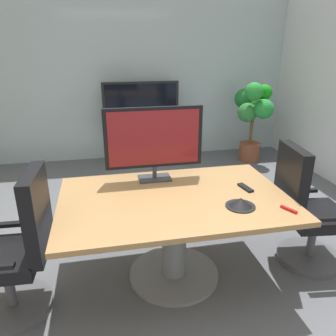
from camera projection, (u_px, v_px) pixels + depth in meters
name	position (u px, v px, depth m)	size (l,w,h in m)	color
ground_plane	(172.00, 274.00, 2.83)	(7.57, 7.57, 0.00)	#515459
wall_back_glass_partition	(130.00, 78.00, 5.36)	(5.41, 0.10, 2.66)	#9EB2B7
conference_table	(174.00, 219.00, 2.63)	(1.77, 1.14, 0.74)	olive
office_chair_left	(18.00, 257.00, 2.31)	(0.61, 0.58, 1.09)	#4C4C51
office_chair_right	(305.00, 216.00, 2.85)	(0.62, 0.60, 1.09)	#4C4C51
tv_monitor	(154.00, 140.00, 2.78)	(0.84, 0.18, 0.64)	#333338
wall_display_unit	(142.00, 136.00, 5.38)	(1.20, 0.36, 1.31)	#B7BABC
potted_plant	(252.00, 112.00, 5.30)	(0.53, 0.73, 1.31)	brown
conference_phone	(241.00, 203.00, 2.40)	(0.22, 0.22, 0.07)	black
remote_control	(245.00, 188.00, 2.71)	(0.05, 0.17, 0.02)	black
whiteboard_marker	(289.00, 209.00, 2.35)	(0.13, 0.02, 0.02)	red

